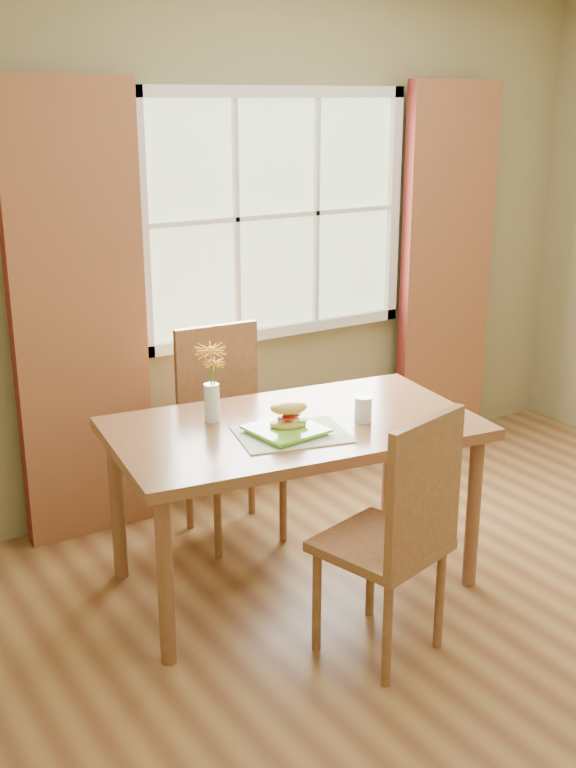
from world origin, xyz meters
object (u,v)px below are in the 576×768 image
(dining_table, at_px, (294,440))
(flower_vase, at_px, (212,376))
(croissant_sandwich, at_px, (289,415))
(water_glass, at_px, (363,410))
(chair_far, at_px, (226,422))
(chair_near, at_px, (400,528))

(dining_table, relative_size, flower_vase, 4.87)
(croissant_sandwich, relative_size, water_glass, 1.66)
(flower_vase, bearing_deg, dining_table, -37.16)
(chair_far, bearing_deg, water_glass, -67.78)
(dining_table, distance_m, water_glass, 0.33)
(dining_table, bearing_deg, chair_far, 97.14)
(water_glass, bearing_deg, croissant_sandwich, 170.67)
(chair_far, bearing_deg, chair_near, -85.47)
(chair_near, distance_m, water_glass, 0.66)
(chair_far, height_order, croissant_sandwich, chair_far)
(dining_table, bearing_deg, croissant_sandwich, -125.68)
(chair_far, bearing_deg, flower_vase, -120.94)
(chair_far, bearing_deg, croissant_sandwich, -93.17)
(chair_near, xyz_separation_m, croissant_sandwich, (-0.10, 0.62, 0.28))
(chair_near, relative_size, chair_far, 0.98)
(dining_table, distance_m, flower_vase, 0.45)
(dining_table, xyz_separation_m, water_glass, (0.26, -0.14, 0.13))
(chair_far, xyz_separation_m, flower_vase, (-0.29, -0.41, 0.40))
(croissant_sandwich, bearing_deg, flower_vase, 141.89)
(chair_near, bearing_deg, dining_table, 77.01)
(dining_table, height_order, chair_near, chair_near)
(chair_near, bearing_deg, croissant_sandwich, 84.72)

